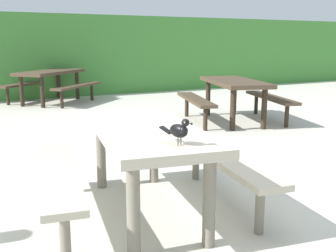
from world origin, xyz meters
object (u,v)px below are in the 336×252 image
object	(u,v)px
picnic_table_foreground	(146,148)
picnic_table_mid_right	(51,79)
bird_grackle	(180,130)
picnic_table_far_centre	(234,90)

from	to	relation	value
picnic_table_foreground	picnic_table_mid_right	size ratio (longest dim) A/B	0.82
bird_grackle	picnic_table_far_centre	distance (m)	4.69
bird_grackle	picnic_table_mid_right	xyz separation A→B (m)	(0.70, 7.36, -0.29)
picnic_table_foreground	picnic_table_mid_right	distance (m)	6.71
bird_grackle	picnic_table_far_centre	world-z (taller)	bird_grackle
picnic_table_foreground	picnic_table_far_centre	size ratio (longest dim) A/B	0.93
picnic_table_mid_right	picnic_table_foreground	bearing A→B (deg)	-95.44
picnic_table_foreground	picnic_table_far_centre	distance (m)	4.15
picnic_table_foreground	picnic_table_mid_right	bearing A→B (deg)	84.56
bird_grackle	picnic_table_mid_right	bearing A→B (deg)	84.59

